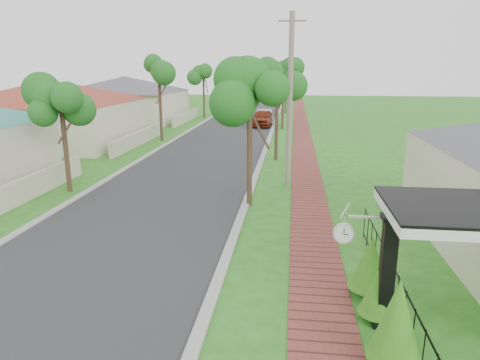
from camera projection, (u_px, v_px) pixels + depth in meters
The scene contains 16 objects.
ground at pixel (190, 288), 10.86m from camera, with size 160.00×160.00×0.00m, color #276E1A.
road at pixel (215, 147), 30.41m from camera, with size 7.00×120.00×0.02m, color #28282B.
kerb_right at pixel (266, 148), 29.98m from camera, with size 0.30×120.00×0.10m, color #9E9E99.
kerb_left at pixel (165, 145), 30.85m from camera, with size 0.30×120.00×0.10m, color #9E9E99.
sidewalk at pixel (303, 149), 29.67m from camera, with size 1.50×120.00×0.03m, color brown.
porch_post at pixel (386, 277), 9.07m from camera, with size 0.48×0.48×2.52m.
picket_fence at pixel (391, 281), 10.14m from camera, with size 0.03×8.02×1.00m.
street_trees at pixel (230, 79), 35.81m from camera, with size 10.70×37.65×5.89m.
hedge_row at pixel (381, 294), 9.06m from camera, with size 0.90×3.60×1.91m.
far_house_red at pixel (53, 111), 31.24m from camera, with size 15.56×15.56×4.60m.
far_house_grey at pixel (126, 98), 44.68m from camera, with size 15.56×15.56×4.60m.
parked_car_red at pixel (262, 118), 40.84m from camera, with size 1.84×4.58×1.56m, color maroon.
parked_car_white at pixel (264, 116), 43.34m from camera, with size 1.40×4.01×1.32m, color white.
near_tree at pixel (250, 101), 16.41m from camera, with size 2.06×2.06×5.29m.
utility_pole at pixel (290, 102), 19.18m from camera, with size 1.20×0.24×7.78m.
station_clock at pixel (345, 232), 9.35m from camera, with size 1.07×0.13×0.65m.
Camera 1 is at (2.48, -9.57, 5.43)m, focal length 32.00 mm.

